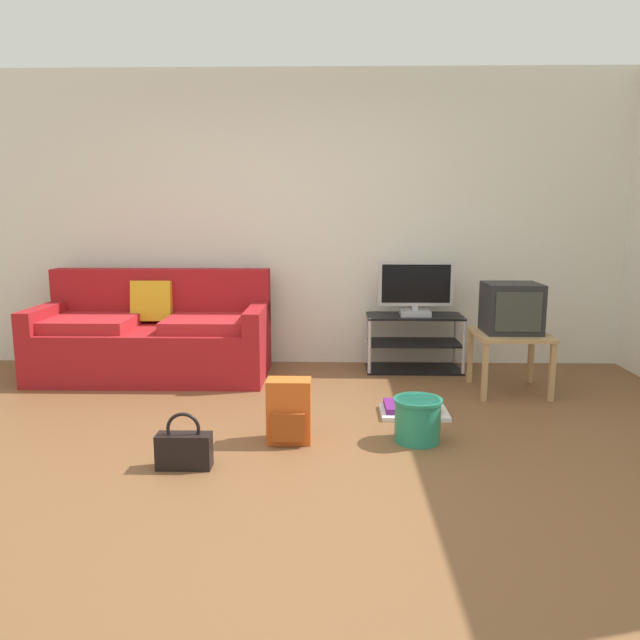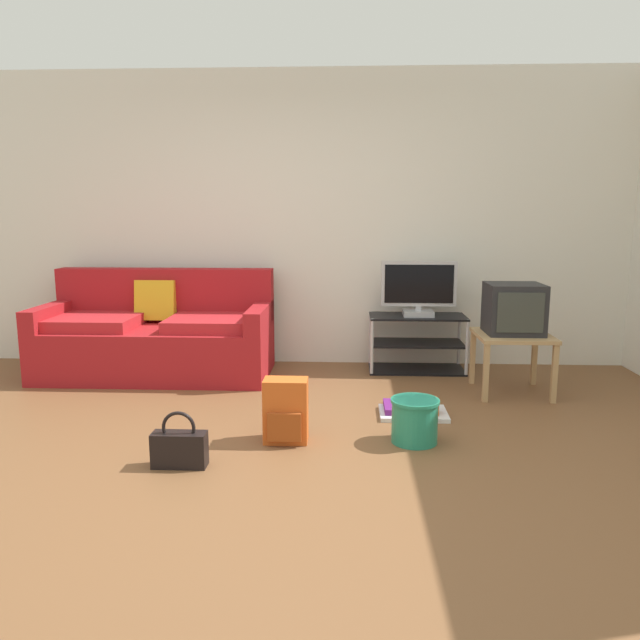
{
  "view_description": "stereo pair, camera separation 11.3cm",
  "coord_description": "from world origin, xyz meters",
  "px_view_note": "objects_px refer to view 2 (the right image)",
  "views": [
    {
      "loc": [
        0.31,
        -3.32,
        1.42
      ],
      "look_at": [
        0.21,
        1.14,
        0.63
      ],
      "focal_mm": 34.28,
      "sensor_mm": 36.0,
      "label": 1
    },
    {
      "loc": [
        0.42,
        -3.32,
        1.42
      ],
      "look_at": [
        0.21,
        1.14,
        0.63
      ],
      "focal_mm": 34.28,
      "sensor_mm": 36.0,
      "label": 2
    }
  ],
  "objects_px": {
    "tv_stand": "(417,343)",
    "handbag": "(179,448)",
    "couch": "(158,337)",
    "side_table": "(513,342)",
    "floor_tray": "(412,410)",
    "flat_tv": "(419,289)",
    "backpack": "(286,411)",
    "crt_tv": "(514,309)",
    "cleaning_bucket": "(415,419)"
  },
  "relations": [
    {
      "from": "tv_stand",
      "to": "handbag",
      "type": "relative_size",
      "value": 2.64
    },
    {
      "from": "flat_tv",
      "to": "side_table",
      "type": "distance_m",
      "value": 0.99
    },
    {
      "from": "side_table",
      "to": "crt_tv",
      "type": "bearing_deg",
      "value": 90.0
    },
    {
      "from": "tv_stand",
      "to": "cleaning_bucket",
      "type": "bearing_deg",
      "value": -96.51
    },
    {
      "from": "backpack",
      "to": "floor_tray",
      "type": "bearing_deg",
      "value": 17.28
    },
    {
      "from": "side_table",
      "to": "cleaning_bucket",
      "type": "xyz_separation_m",
      "value": [
        -0.88,
        -1.11,
        -0.26
      ]
    },
    {
      "from": "backpack",
      "to": "floor_tray",
      "type": "distance_m",
      "value": 1.02
    },
    {
      "from": "backpack",
      "to": "cleaning_bucket",
      "type": "height_order",
      "value": "backpack"
    },
    {
      "from": "side_table",
      "to": "handbag",
      "type": "xyz_separation_m",
      "value": [
        -2.24,
        -1.55,
        -0.3
      ]
    },
    {
      "from": "flat_tv",
      "to": "backpack",
      "type": "distance_m",
      "value": 2.12
    },
    {
      "from": "tv_stand",
      "to": "flat_tv",
      "type": "relative_size",
      "value": 1.29
    },
    {
      "from": "crt_tv",
      "to": "cleaning_bucket",
      "type": "height_order",
      "value": "crt_tv"
    },
    {
      "from": "couch",
      "to": "flat_tv",
      "type": "bearing_deg",
      "value": 5.04
    },
    {
      "from": "couch",
      "to": "flat_tv",
      "type": "height_order",
      "value": "flat_tv"
    },
    {
      "from": "flat_tv",
      "to": "crt_tv",
      "type": "height_order",
      "value": "flat_tv"
    },
    {
      "from": "flat_tv",
      "to": "tv_stand",
      "type": "bearing_deg",
      "value": 90.0
    },
    {
      "from": "couch",
      "to": "floor_tray",
      "type": "bearing_deg",
      "value": -25.85
    },
    {
      "from": "side_table",
      "to": "crt_tv",
      "type": "distance_m",
      "value": 0.27
    },
    {
      "from": "crt_tv",
      "to": "handbag",
      "type": "xyz_separation_m",
      "value": [
        -2.24,
        -1.57,
        -0.57
      ]
    },
    {
      "from": "side_table",
      "to": "backpack",
      "type": "relative_size",
      "value": 1.41
    },
    {
      "from": "handbag",
      "to": "cleaning_bucket",
      "type": "bearing_deg",
      "value": 17.84
    },
    {
      "from": "side_table",
      "to": "floor_tray",
      "type": "relative_size",
      "value": 1.19
    },
    {
      "from": "crt_tv",
      "to": "handbag",
      "type": "relative_size",
      "value": 1.31
    },
    {
      "from": "flat_tv",
      "to": "crt_tv",
      "type": "distance_m",
      "value": 0.93
    },
    {
      "from": "flat_tv",
      "to": "crt_tv",
      "type": "bearing_deg",
      "value": -43.04
    },
    {
      "from": "flat_tv",
      "to": "handbag",
      "type": "bearing_deg",
      "value": -125.56
    },
    {
      "from": "crt_tv",
      "to": "tv_stand",
      "type": "bearing_deg",
      "value": 135.96
    },
    {
      "from": "floor_tray",
      "to": "handbag",
      "type": "bearing_deg",
      "value": -145.92
    },
    {
      "from": "couch",
      "to": "crt_tv",
      "type": "bearing_deg",
      "value": -8.14
    },
    {
      "from": "handbag",
      "to": "tv_stand",
      "type": "bearing_deg",
      "value": 54.71
    },
    {
      "from": "tv_stand",
      "to": "crt_tv",
      "type": "xyz_separation_m",
      "value": [
        0.67,
        -0.65,
        0.42
      ]
    },
    {
      "from": "tv_stand",
      "to": "backpack",
      "type": "bearing_deg",
      "value": -119.19
    },
    {
      "from": "backpack",
      "to": "cleaning_bucket",
      "type": "xyz_separation_m",
      "value": [
        0.81,
        0.03,
        -0.05
      ]
    },
    {
      "from": "side_table",
      "to": "crt_tv",
      "type": "height_order",
      "value": "crt_tv"
    },
    {
      "from": "couch",
      "to": "side_table",
      "type": "height_order",
      "value": "couch"
    },
    {
      "from": "couch",
      "to": "crt_tv",
      "type": "distance_m",
      "value": 3.03
    },
    {
      "from": "side_table",
      "to": "floor_tray",
      "type": "height_order",
      "value": "side_table"
    },
    {
      "from": "backpack",
      "to": "handbag",
      "type": "height_order",
      "value": "backpack"
    },
    {
      "from": "couch",
      "to": "floor_tray",
      "type": "xyz_separation_m",
      "value": [
        2.15,
        -1.04,
        -0.3
      ]
    },
    {
      "from": "tv_stand",
      "to": "side_table",
      "type": "distance_m",
      "value": 0.96
    },
    {
      "from": "backpack",
      "to": "handbag",
      "type": "xyz_separation_m",
      "value": [
        -0.56,
        -0.41,
        -0.09
      ]
    },
    {
      "from": "couch",
      "to": "flat_tv",
      "type": "distance_m",
      "value": 2.35
    },
    {
      "from": "handbag",
      "to": "cleaning_bucket",
      "type": "relative_size",
      "value": 1.07
    },
    {
      "from": "side_table",
      "to": "backpack",
      "type": "height_order",
      "value": "side_table"
    },
    {
      "from": "crt_tv",
      "to": "backpack",
      "type": "height_order",
      "value": "crt_tv"
    },
    {
      "from": "handbag",
      "to": "floor_tray",
      "type": "relative_size",
      "value": 0.68
    },
    {
      "from": "couch",
      "to": "cleaning_bucket",
      "type": "bearing_deg",
      "value": -36.4
    },
    {
      "from": "couch",
      "to": "crt_tv",
      "type": "xyz_separation_m",
      "value": [
        2.98,
        -0.43,
        0.34
      ]
    },
    {
      "from": "cleaning_bucket",
      "to": "handbag",
      "type": "bearing_deg",
      "value": -162.16
    },
    {
      "from": "side_table",
      "to": "crt_tv",
      "type": "relative_size",
      "value": 1.34
    }
  ]
}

